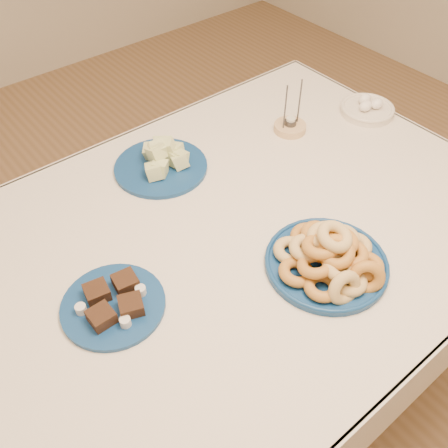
{
  "coord_description": "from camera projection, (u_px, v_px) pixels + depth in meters",
  "views": [
    {
      "loc": [
        -0.52,
        -0.69,
        1.69
      ],
      "look_at": [
        0.0,
        -0.05,
        0.85
      ],
      "focal_mm": 40.0,
      "sensor_mm": 36.0,
      "label": 1
    }
  ],
  "objects": [
    {
      "name": "ground",
      "position": [
        215.0,
        381.0,
        1.81
      ],
      "size": [
        5.0,
        5.0,
        0.0
      ],
      "primitive_type": "plane",
      "color": "brown",
      "rests_on": "ground"
    },
    {
      "name": "dining_table",
      "position": [
        212.0,
        267.0,
        1.35
      ],
      "size": [
        1.71,
        1.11,
        0.75
      ],
      "color": "brown",
      "rests_on": "ground"
    },
    {
      "name": "donut_platter",
      "position": [
        329.0,
        258.0,
        1.19
      ],
      "size": [
        0.38,
        0.38,
        0.14
      ],
      "rotation": [
        0.0,
        0.0,
        -0.33
      ],
      "color": "navy",
      "rests_on": "dining_table"
    },
    {
      "name": "melon_plate",
      "position": [
        162.0,
        161.0,
        1.47
      ],
      "size": [
        0.3,
        0.3,
        0.09
      ],
      "rotation": [
        0.0,
        0.0,
        -0.09
      ],
      "color": "navy",
      "rests_on": "dining_table"
    },
    {
      "name": "brownie_plate",
      "position": [
        114.0,
        303.0,
        1.13
      ],
      "size": [
        0.26,
        0.26,
        0.04
      ],
      "rotation": [
        0.0,
        0.0,
        -0.09
      ],
      "color": "navy",
      "rests_on": "dining_table"
    },
    {
      "name": "candle_holder",
      "position": [
        290.0,
        126.0,
        1.61
      ],
      "size": [
        0.11,
        0.11,
        0.17
      ],
      "rotation": [
        0.0,
        0.0,
        -0.04
      ],
      "color": "tan",
      "rests_on": "dining_table"
    },
    {
      "name": "egg_bowl",
      "position": [
        368.0,
        109.0,
        1.68
      ],
      "size": [
        0.2,
        0.2,
        0.06
      ],
      "rotation": [
        0.0,
        0.0,
        -0.12
      ],
      "color": "silver",
      "rests_on": "dining_table"
    }
  ]
}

